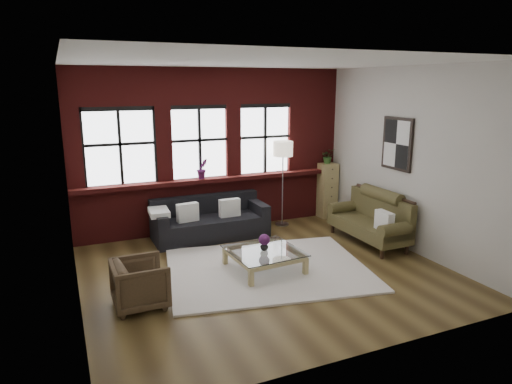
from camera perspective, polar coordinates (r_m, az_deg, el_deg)
name	(u,v)px	position (r m, az deg, el deg)	size (l,w,h in m)	color
floor	(265,271)	(7.34, 1.17, -9.85)	(5.50, 5.50, 0.00)	#4A381B
ceiling	(266,62)	(6.75, 1.31, 15.98)	(5.50, 5.50, 0.00)	white
wall_back	(213,150)	(9.16, -5.35, 5.21)	(5.50, 5.50, 0.00)	beige
wall_front	(369,215)	(4.77, 13.93, -2.76)	(5.50, 5.50, 0.00)	beige
wall_left	(69,188)	(6.25, -22.30, 0.43)	(5.00, 5.00, 0.00)	beige
wall_right	(409,160)	(8.38, 18.61, 3.80)	(5.00, 5.00, 0.00)	beige
brick_backwall	(214,151)	(9.11, -5.23, 5.16)	(5.50, 0.12, 3.20)	maroon
sill_ledge	(216,179)	(9.12, -4.98, 1.60)	(5.50, 0.30, 0.08)	maroon
window_left	(120,148)	(8.70, -16.63, 5.28)	(1.38, 0.10, 1.50)	black
window_mid	(199,144)	(9.01, -7.09, 5.99)	(1.38, 0.10, 1.50)	black
window_right	(265,140)	(9.49, 1.08, 6.46)	(1.38, 0.10, 1.50)	black
wall_poster	(397,144)	(8.55, 17.25, 5.77)	(0.05, 0.74, 0.94)	black
shag_rug	(268,269)	(7.37, 1.47, -9.59)	(3.10, 2.43, 0.03)	silver
dark_sofa	(210,218)	(8.77, -5.74, -3.25)	(2.16, 0.88, 0.78)	black
pillow_a	(188,212)	(8.51, -8.54, -2.54)	(0.40, 0.14, 0.34)	white
pillow_b	(230,208)	(8.74, -3.32, -1.97)	(0.40, 0.14, 0.34)	white
vintage_settee	(368,218)	(8.68, 13.86, -3.22)	(0.79, 1.77, 0.94)	#474121
pillow_settee	(384,221)	(8.20, 15.74, -3.51)	(0.14, 0.38, 0.34)	white
armchair	(140,284)	(6.33, -14.27, -11.04)	(0.69, 0.71, 0.64)	#463523
coffee_table	(264,261)	(7.29, 1.03, -8.57)	(1.06, 1.06, 0.36)	tan
vase	(264,246)	(7.20, 1.04, -6.76)	(0.13, 0.13, 0.14)	#B2B2B2
flowers	(264,240)	(7.17, 1.04, -5.98)	(0.18, 0.18, 0.18)	#5F205E
drawer_chest	(327,190)	(10.20, 8.82, 0.24)	(0.37, 0.37, 1.20)	tan
potted_plant_top	(328,156)	(10.06, 8.98, 4.46)	(0.29, 0.25, 0.32)	#2D5923
floor_lamp	(283,180)	(9.40, 3.35, 1.46)	(0.40, 0.40, 1.91)	#A5A5A8
sill_plant	(202,169)	(8.96, -6.73, 2.91)	(0.22, 0.18, 0.40)	#5F205E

